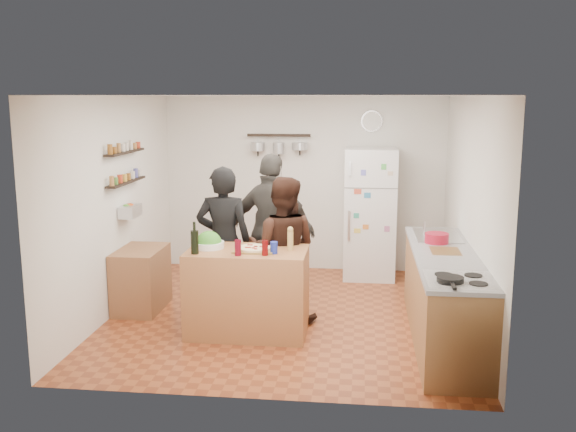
# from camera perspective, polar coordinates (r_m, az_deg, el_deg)

# --- Properties ---
(room_shell) EXTENTS (4.20, 4.20, 4.20)m
(room_shell) POSITION_cam_1_polar(r_m,az_deg,el_deg) (7.56, 0.25, 1.14)
(room_shell) COLOR brown
(room_shell) RESTS_ON ground
(prep_island) EXTENTS (1.25, 0.72, 0.91)m
(prep_island) POSITION_cam_1_polar(r_m,az_deg,el_deg) (6.84, -3.61, -6.74)
(prep_island) COLOR #A0623A
(prep_island) RESTS_ON floor
(pizza_board) EXTENTS (0.42, 0.34, 0.02)m
(pizza_board) POSITION_cam_1_polar(r_m,az_deg,el_deg) (6.69, -3.01, -3.01)
(pizza_board) COLOR olive
(pizza_board) RESTS_ON prep_island
(pizza) EXTENTS (0.34, 0.34, 0.02)m
(pizza) POSITION_cam_1_polar(r_m,az_deg,el_deg) (6.68, -3.02, -2.86)
(pizza) COLOR beige
(pizza) RESTS_ON pizza_board
(salad_bowl) EXTENTS (0.33, 0.33, 0.07)m
(salad_bowl) POSITION_cam_1_polar(r_m,az_deg,el_deg) (6.85, -7.05, -2.56)
(salad_bowl) COLOR silver
(salad_bowl) RESTS_ON prep_island
(wine_bottle) EXTENTS (0.08, 0.08, 0.24)m
(wine_bottle) POSITION_cam_1_polar(r_m,az_deg,el_deg) (6.59, -8.30, -2.32)
(wine_bottle) COLOR black
(wine_bottle) RESTS_ON prep_island
(wine_glass_near) EXTENTS (0.07, 0.07, 0.16)m
(wine_glass_near) POSITION_cam_1_polar(r_m,az_deg,el_deg) (6.48, -4.48, -2.82)
(wine_glass_near) COLOR #540713
(wine_glass_near) RESTS_ON prep_island
(wine_glass_far) EXTENTS (0.06, 0.06, 0.15)m
(wine_glass_far) POSITION_cam_1_polar(r_m,az_deg,el_deg) (6.48, -2.06, -2.84)
(wine_glass_far) COLOR #520707
(wine_glass_far) RESTS_ON prep_island
(pepper_mill) EXTENTS (0.06, 0.06, 0.20)m
(pepper_mill) POSITION_cam_1_polar(r_m,az_deg,el_deg) (6.68, 0.21, -2.22)
(pepper_mill) COLOR #B08C4A
(pepper_mill) RESTS_ON prep_island
(salt_canister) EXTENTS (0.08, 0.08, 0.12)m
(salt_canister) POSITION_cam_1_polar(r_m,az_deg,el_deg) (6.55, -1.26, -2.83)
(salt_canister) COLOR navy
(salt_canister) RESTS_ON prep_island
(person_left) EXTENTS (0.65, 0.44, 1.73)m
(person_left) POSITION_cam_1_polar(r_m,az_deg,el_deg) (7.34, -5.73, -2.28)
(person_left) COLOR black
(person_left) RESTS_ON floor
(person_center) EXTENTS (0.83, 0.66, 1.63)m
(person_center) POSITION_cam_1_polar(r_m,az_deg,el_deg) (7.12, -0.49, -3.00)
(person_center) COLOR black
(person_center) RESTS_ON floor
(person_back) EXTENTS (1.15, 0.73, 1.83)m
(person_back) POSITION_cam_1_polar(r_m,az_deg,el_deg) (7.70, -1.39, -1.23)
(person_back) COLOR #312F2C
(person_back) RESTS_ON floor
(counter_run) EXTENTS (0.63, 2.63, 0.90)m
(counter_run) POSITION_cam_1_polar(r_m,az_deg,el_deg) (6.85, 13.75, -7.07)
(counter_run) COLOR #9E7042
(counter_run) RESTS_ON floor
(stove_top) EXTENTS (0.60, 0.62, 0.02)m
(stove_top) POSITION_cam_1_polar(r_m,az_deg,el_deg) (5.81, 15.08, -5.56)
(stove_top) COLOR white
(stove_top) RESTS_ON counter_run
(skillet) EXTENTS (0.23, 0.23, 0.04)m
(skillet) POSITION_cam_1_polar(r_m,az_deg,el_deg) (5.71, 14.22, -5.48)
(skillet) COLOR black
(skillet) RESTS_ON stove_top
(sink) EXTENTS (0.50, 0.80, 0.03)m
(sink) POSITION_cam_1_polar(r_m,az_deg,el_deg) (7.54, 13.12, -1.75)
(sink) COLOR silver
(sink) RESTS_ON counter_run
(cutting_board) EXTENTS (0.30, 0.40, 0.02)m
(cutting_board) POSITION_cam_1_polar(r_m,az_deg,el_deg) (6.83, 13.81, -3.12)
(cutting_board) COLOR olive
(cutting_board) RESTS_ON counter_run
(red_bowl) EXTENTS (0.26, 0.26, 0.11)m
(red_bowl) POSITION_cam_1_polar(r_m,az_deg,el_deg) (7.16, 13.08, -1.93)
(red_bowl) COLOR #A5122A
(red_bowl) RESTS_ON counter_run
(fridge) EXTENTS (0.70, 0.68, 1.80)m
(fridge) POSITION_cam_1_polar(r_m,az_deg,el_deg) (8.92, 7.29, 0.23)
(fridge) COLOR white
(fridge) RESTS_ON floor
(wall_clock) EXTENTS (0.30, 0.03, 0.30)m
(wall_clock) POSITION_cam_1_polar(r_m,az_deg,el_deg) (9.11, 7.46, 8.36)
(wall_clock) COLOR silver
(wall_clock) RESTS_ON back_wall
(spice_shelf_lower) EXTENTS (0.12, 1.00, 0.02)m
(spice_shelf_lower) POSITION_cam_1_polar(r_m,az_deg,el_deg) (7.79, -14.17, 2.96)
(spice_shelf_lower) COLOR black
(spice_shelf_lower) RESTS_ON left_wall
(spice_shelf_upper) EXTENTS (0.12, 1.00, 0.02)m
(spice_shelf_upper) POSITION_cam_1_polar(r_m,az_deg,el_deg) (7.76, -14.29, 5.52)
(spice_shelf_upper) COLOR black
(spice_shelf_upper) RESTS_ON left_wall
(produce_basket) EXTENTS (0.18, 0.35, 0.14)m
(produce_basket) POSITION_cam_1_polar(r_m,az_deg,el_deg) (7.84, -13.85, 0.43)
(produce_basket) COLOR silver
(produce_basket) RESTS_ON left_wall
(side_table) EXTENTS (0.50, 0.80, 0.73)m
(side_table) POSITION_cam_1_polar(r_m,az_deg,el_deg) (7.80, -12.92, -5.50)
(side_table) COLOR #8F5F3C
(side_table) RESTS_ON floor
(pot_rack) EXTENTS (0.90, 0.04, 0.04)m
(pot_rack) POSITION_cam_1_polar(r_m,az_deg,el_deg) (9.12, -0.83, 7.19)
(pot_rack) COLOR black
(pot_rack) RESTS_ON back_wall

